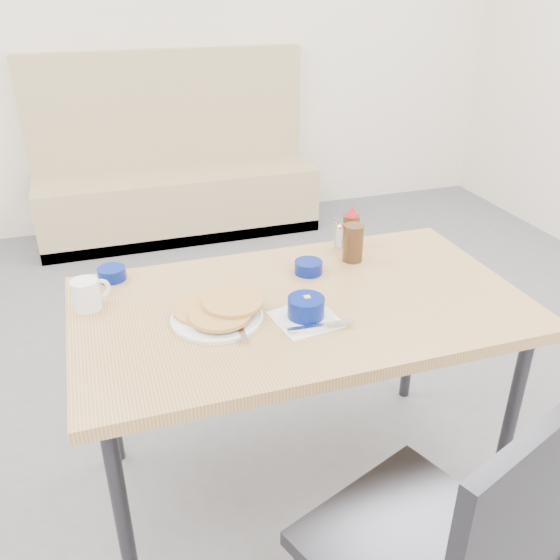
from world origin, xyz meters
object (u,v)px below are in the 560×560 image
object	(u,v)px
coffee_mug	(87,294)
creamer_bowl	(112,274)
pancake_plate	(218,313)
booth_bench	(177,183)
diner_chair	(455,547)
syrup_bottle	(351,228)
butter_bowl	(308,267)
condiment_caddy	(345,237)
grits_setting	(306,311)
dining_table	(300,318)
amber_tumbler	(353,243)

from	to	relation	value
coffee_mug	creamer_bowl	xyz separation A→B (m)	(0.08, 0.17, -0.03)
pancake_plate	coffee_mug	distance (m)	0.41
booth_bench	creamer_bowl	bearing A→B (deg)	-104.03
booth_bench	creamer_bowl	size ratio (longest dim) A/B	20.46
diner_chair	syrup_bottle	distance (m)	1.21
butter_bowl	syrup_bottle	xyz separation A→B (m)	(0.23, 0.16, 0.05)
coffee_mug	condiment_caddy	world-z (taller)	condiment_caddy
coffee_mug	creamer_bowl	distance (m)	0.19
grits_setting	condiment_caddy	distance (m)	0.55
booth_bench	creamer_bowl	distance (m)	2.30
dining_table	grits_setting	xyz separation A→B (m)	(-0.02, -0.11, 0.09)
amber_tumbler	syrup_bottle	distance (m)	0.13
booth_bench	grits_setting	xyz separation A→B (m)	(-0.02, -2.64, 0.44)
booth_bench	condiment_caddy	distance (m)	2.26
condiment_caddy	booth_bench	bearing A→B (deg)	118.66
dining_table	butter_bowl	world-z (taller)	butter_bowl
dining_table	pancake_plate	world-z (taller)	pancake_plate
creamer_bowl	amber_tumbler	distance (m)	0.83
pancake_plate	condiment_caddy	bearing A→B (deg)	32.60
coffee_mug	grits_setting	bearing A→B (deg)	-24.45
amber_tumbler	condiment_caddy	bearing A→B (deg)	79.57
grits_setting	butter_bowl	distance (m)	0.31
dining_table	amber_tumbler	bearing A→B (deg)	38.74
condiment_caddy	syrup_bottle	size ratio (longest dim) A/B	0.66
diner_chair	amber_tumbler	distance (m)	1.09
butter_bowl	amber_tumbler	size ratio (longest dim) A/B	0.71
grits_setting	coffee_mug	bearing A→B (deg)	155.55
booth_bench	condiment_caddy	size ratio (longest dim) A/B	17.85
booth_bench	pancake_plate	bearing A→B (deg)	-96.01
booth_bench	dining_table	bearing A→B (deg)	-90.00
booth_bench	amber_tumbler	xyz separation A→B (m)	(0.28, -2.31, 0.48)
pancake_plate	creamer_bowl	world-z (taller)	pancake_plate
booth_bench	creamer_bowl	world-z (taller)	booth_bench
grits_setting	diner_chair	bearing A→B (deg)	-83.34
booth_bench	butter_bowl	world-z (taller)	booth_bench
grits_setting	amber_tumbler	bearing A→B (deg)	47.88
pancake_plate	butter_bowl	size ratio (longest dim) A/B	3.10
creamer_bowl	butter_bowl	size ratio (longest dim) A/B	0.97
diner_chair	condiment_caddy	xyz separation A→B (m)	(0.24, 1.15, 0.21)
butter_bowl	amber_tumbler	world-z (taller)	amber_tumbler
amber_tumbler	condiment_caddy	distance (m)	0.12
dining_table	creamer_bowl	xyz separation A→B (m)	(-0.55, 0.34, 0.08)
dining_table	butter_bowl	distance (m)	0.22
butter_bowl	pancake_plate	bearing A→B (deg)	-151.07
butter_bowl	amber_tumbler	bearing A→B (deg)	13.64
creamer_bowl	condiment_caddy	size ratio (longest dim) A/B	0.87
amber_tumbler	syrup_bottle	bearing A→B (deg)	69.50
creamer_bowl	diner_chair	bearing A→B (deg)	-62.20
creamer_bowl	butter_bowl	xyz separation A→B (m)	(0.64, -0.16, 0.00)
coffee_mug	butter_bowl	size ratio (longest dim) A/B	1.24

